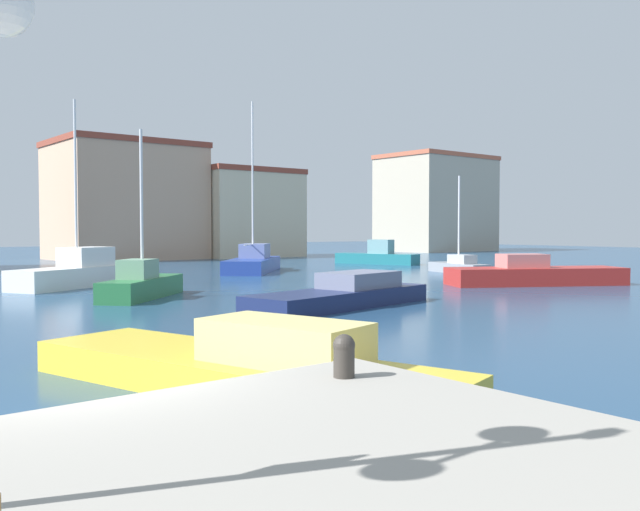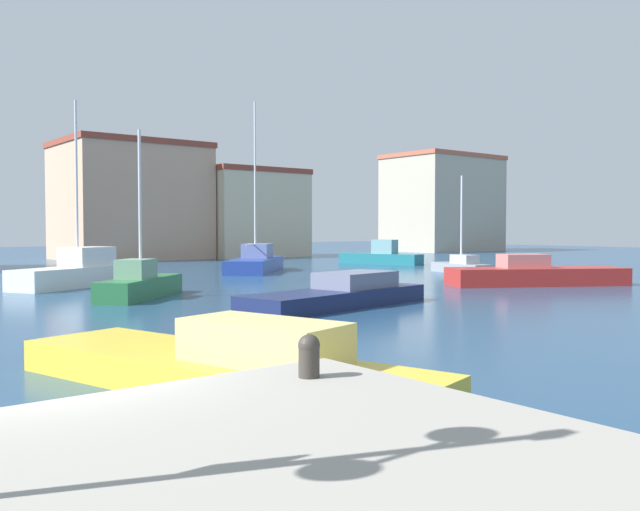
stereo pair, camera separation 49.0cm
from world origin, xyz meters
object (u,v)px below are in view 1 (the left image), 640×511
at_px(sailboat_white_behind_lamppost, 79,272).
at_px(sailboat_green_near_pier, 142,284).
at_px(sailboat_grey_far_left, 459,266).
at_px(motorboat_red_center_channel, 534,275).
at_px(sailboat_blue_distant_north, 253,262).
at_px(motorboat_navy_mid_harbor, 345,294).
at_px(motorboat_teal_outer_mooring, 378,256).
at_px(motorboat_yellow_distant_east, 245,367).
at_px(mooring_bollard, 344,354).

height_order(sailboat_white_behind_lamppost, sailboat_green_near_pier, sailboat_white_behind_lamppost).
distance_m(sailboat_grey_far_left, motorboat_red_center_channel, 8.93).
xyz_separation_m(sailboat_blue_distant_north, motorboat_red_center_channel, (5.05, -17.21, -0.12)).
bearing_deg(sailboat_blue_distant_north, sailboat_grey_far_left, -45.47).
height_order(motorboat_navy_mid_harbor, motorboat_teal_outer_mooring, motorboat_teal_outer_mooring).
relative_size(sailboat_blue_distant_north, sailboat_green_near_pier, 1.62).
bearing_deg(motorboat_navy_mid_harbor, sailboat_green_near_pier, 121.54).
bearing_deg(motorboat_teal_outer_mooring, sailboat_blue_distant_north, -172.76).
bearing_deg(motorboat_yellow_distant_east, motorboat_teal_outer_mooring, 42.89).
distance_m(mooring_bollard, sailboat_blue_distant_north, 36.19).
bearing_deg(motorboat_teal_outer_mooring, sailboat_grey_far_left, -107.71).
bearing_deg(sailboat_grey_far_left, sailboat_blue_distant_north, 134.53).
bearing_deg(motorboat_red_center_channel, sailboat_grey_far_left, 62.98).
xyz_separation_m(mooring_bollard, motorboat_teal_outer_mooring, (31.71, 32.31, -0.81)).
bearing_deg(motorboat_red_center_channel, motorboat_teal_outer_mooring, 68.20).
distance_m(sailboat_white_behind_lamppost, motorboat_teal_outer_mooring, 25.85).
xyz_separation_m(sailboat_grey_far_left, motorboat_navy_mid_harbor, (-17.27, -8.94, -0.03)).
bearing_deg(mooring_bollard, motorboat_yellow_distant_east, 71.56).
bearing_deg(sailboat_grey_far_left, motorboat_teal_outer_mooring, 72.29).
height_order(sailboat_white_behind_lamppost, motorboat_red_center_channel, sailboat_white_behind_lamppost).
relative_size(motorboat_navy_mid_harbor, motorboat_red_center_channel, 0.95).
bearing_deg(motorboat_teal_outer_mooring, motorboat_yellow_distant_east, -137.11).
relative_size(sailboat_grey_far_left, motorboat_red_center_channel, 0.69).
bearing_deg(sailboat_grey_far_left, sailboat_green_near_pier, -175.38).
bearing_deg(motorboat_yellow_distant_east, sailboat_green_near_pier, 71.57).
relative_size(motorboat_navy_mid_harbor, sailboat_blue_distant_north, 0.76).
relative_size(sailboat_grey_far_left, sailboat_green_near_pier, 0.90).
bearing_deg(sailboat_green_near_pier, motorboat_navy_mid_harbor, -58.46).
relative_size(motorboat_yellow_distant_east, sailboat_green_near_pier, 1.29).
xyz_separation_m(motorboat_yellow_distant_east, motorboat_red_center_channel, (22.81, 9.37, 0.09)).
height_order(mooring_bollard, sailboat_blue_distant_north, sailboat_blue_distant_north).
height_order(motorboat_yellow_distant_east, motorboat_red_center_channel, motorboat_red_center_channel).
distance_m(mooring_bollard, sailboat_grey_far_left, 35.48).
xyz_separation_m(motorboat_teal_outer_mooring, sailboat_blue_distant_north, (-12.57, -1.60, 0.03)).
bearing_deg(mooring_bollard, motorboat_red_center_channel, 29.17).
distance_m(motorboat_navy_mid_harbor, sailboat_green_near_pier, 8.43).
xyz_separation_m(motorboat_navy_mid_harbor, sailboat_blue_distant_north, (8.16, 18.19, 0.19)).
distance_m(motorboat_yellow_distant_east, motorboat_teal_outer_mooring, 41.40).
relative_size(motorboat_yellow_distant_east, motorboat_red_center_channel, 0.99).
height_order(mooring_bollard, sailboat_white_behind_lamppost, sailboat_white_behind_lamppost).
bearing_deg(sailboat_white_behind_lamppost, sailboat_green_near_pier, -89.48).
relative_size(mooring_bollard, sailboat_blue_distant_north, 0.04).
distance_m(mooring_bollard, motorboat_red_center_channel, 27.71).
xyz_separation_m(motorboat_yellow_distant_east, motorboat_navy_mid_harbor, (9.60, 8.38, 0.02)).
bearing_deg(motorboat_teal_outer_mooring, sailboat_white_behind_lamppost, -167.12).
height_order(motorboat_yellow_distant_east, motorboat_teal_outer_mooring, motorboat_teal_outer_mooring).
distance_m(sailboat_white_behind_lamppost, motorboat_red_center_channel, 21.97).
bearing_deg(mooring_bollard, sailboat_white_behind_lamppost, 76.23).
bearing_deg(sailboat_blue_distant_north, motorboat_navy_mid_harbor, -114.16).
bearing_deg(sailboat_green_near_pier, sailboat_grey_far_left, 4.62).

